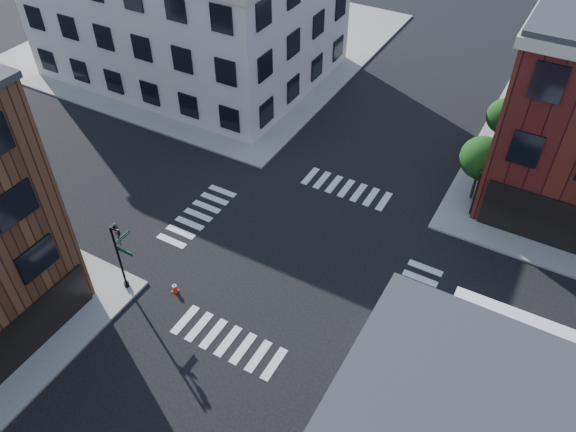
# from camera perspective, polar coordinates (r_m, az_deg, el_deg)

# --- Properties ---
(ground) EXTENTS (120.00, 120.00, 0.00)m
(ground) POSITION_cam_1_polar(r_m,az_deg,el_deg) (32.88, 0.74, -3.91)
(ground) COLOR black
(ground) RESTS_ON ground
(sidewalk_nw) EXTENTS (30.00, 30.00, 0.15)m
(sidewalk_nw) POSITION_cam_1_polar(r_m,az_deg,el_deg) (57.11, -7.91, 17.30)
(sidewalk_nw) COLOR gray
(sidewalk_nw) RESTS_ON ground
(building_nw) EXTENTS (22.00, 16.00, 11.00)m
(building_nw) POSITION_cam_1_polar(r_m,az_deg,el_deg) (50.26, -10.05, 20.30)
(building_nw) COLOR silver
(building_nw) RESTS_ON ground
(tree_near) EXTENTS (2.69, 2.69, 4.49)m
(tree_near) POSITION_cam_1_polar(r_m,az_deg,el_deg) (36.53, 19.13, 5.38)
(tree_near) COLOR black
(tree_near) RESTS_ON ground
(tree_far) EXTENTS (2.43, 2.43, 4.07)m
(tree_far) POSITION_cam_1_polar(r_m,az_deg,el_deg) (41.75, 21.16, 9.24)
(tree_far) COLOR black
(tree_far) RESTS_ON ground
(signal_pole) EXTENTS (1.29, 1.24, 4.60)m
(signal_pole) POSITION_cam_1_polar(r_m,az_deg,el_deg) (30.36, -16.71, -3.38)
(signal_pole) COLOR black
(signal_pole) RESTS_ON ground
(box_truck) EXTENTS (8.85, 2.85, 3.97)m
(box_truck) POSITION_cam_1_polar(r_m,az_deg,el_deg) (27.66, 20.11, -12.98)
(box_truck) COLOR white
(box_truck) RESTS_ON ground
(traffic_cone) EXTENTS (0.35, 0.35, 0.63)m
(traffic_cone) POSITION_cam_1_polar(r_m,az_deg,el_deg) (31.38, -11.45, -7.11)
(traffic_cone) COLOR red
(traffic_cone) RESTS_ON ground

